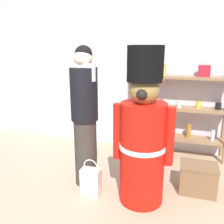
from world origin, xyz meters
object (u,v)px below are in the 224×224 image
(merchandise_shelf, at_px, (179,105))
(display_crate, at_px, (198,178))
(person_shopper, at_px, (85,115))
(shopping_bag, at_px, (91,181))
(teddy_bear_guard, at_px, (143,136))

(merchandise_shelf, height_order, display_crate, merchandise_shelf)
(person_shopper, relative_size, display_crate, 4.00)
(display_crate, bearing_deg, shopping_bag, -160.25)
(teddy_bear_guard, distance_m, person_shopper, 0.78)
(person_shopper, distance_m, shopping_bag, 0.80)
(display_crate, bearing_deg, person_shopper, -172.02)
(merchandise_shelf, relative_size, shopping_bag, 3.58)
(person_shopper, height_order, shopping_bag, person_shopper)
(merchandise_shelf, relative_size, person_shopper, 0.94)
(person_shopper, xyz_separation_m, display_crate, (1.38, 0.19, -0.73))
(shopping_bag, bearing_deg, person_shopper, 123.61)
(merchandise_shelf, xyz_separation_m, teddy_bear_guard, (-0.33, -1.39, -0.06))
(person_shopper, relative_size, shopping_bag, 3.81)
(merchandise_shelf, distance_m, person_shopper, 1.64)
(merchandise_shelf, xyz_separation_m, person_shopper, (-1.08, -1.23, 0.08))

